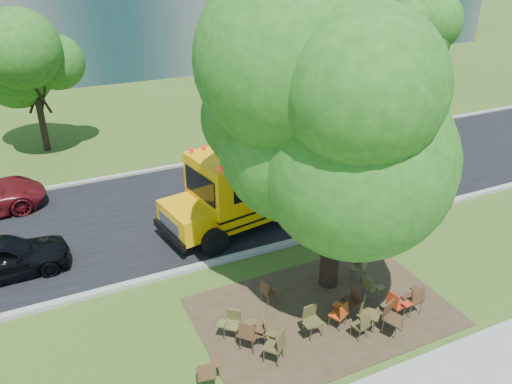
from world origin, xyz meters
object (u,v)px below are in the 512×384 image
chair_13 (360,266)px  school_bus (315,162)px  main_tree (342,112)px  chair_2 (276,343)px  chair_0 (207,372)px  chair_6 (351,298)px  chair_7 (396,303)px  chair_10 (268,290)px  chair_9 (232,321)px  chair_3 (311,318)px  chair_12 (371,286)px  chair_8 (259,328)px  chair_14 (392,316)px  chair_5 (367,311)px  chair_11 (340,312)px  chair_1 (250,333)px  black_car (1,258)px  chair_15 (415,297)px  chair_4 (362,324)px

chair_13 → school_bus: bearing=42.0°
main_tree → chair_2: 6.05m
chair_0 → chair_6: size_ratio=1.04×
school_bus → main_tree: bearing=-126.1°
chair_7 → chair_10: 3.56m
chair_9 → chair_3: bearing=-161.6°
chair_6 → main_tree: bearing=-16.3°
main_tree → chair_12: size_ratio=11.63×
chair_8 → chair_14: bearing=-92.3°
chair_5 → chair_11: 0.71m
chair_0 → chair_1: size_ratio=0.98×
chair_10 → black_car: (-6.86, 4.70, 0.19)m
chair_15 → chair_8: bearing=169.9°
chair_5 → chair_15: 1.54m
chair_13 → black_car: bearing=121.8°
school_bus → chair_10: 6.96m
chair_2 → black_car: bearing=91.3°
chair_0 → chair_5: size_ratio=0.96×
school_bus → chair_8: school_bus is taller
school_bus → chair_12: 6.57m
chair_7 → chair_9: chair_7 is taller
chair_1 → chair_8: bearing=62.3°
chair_13 → chair_9: bearing=155.9°
chair_8 → chair_9: (-0.53, 0.57, -0.02)m
chair_2 → chair_10: chair_2 is taller
chair_11 → main_tree: bearing=40.4°
chair_4 → chair_10: bearing=113.4°
chair_9 → chair_12: chair_9 is taller
chair_3 → chair_9: (-1.91, 0.83, -0.05)m
chair_3 → chair_14: bearing=153.7°
chair_3 → chair_8: chair_3 is taller
chair_11 → chair_12: size_ratio=1.06×
chair_3 → chair_12: chair_3 is taller
chair_12 → chair_1: bearing=-88.1°
chair_12 → chair_14: 1.42m
main_tree → chair_1: bearing=-155.6°
chair_13 → chair_2: bearing=174.2°
chair_3 → chair_13: chair_3 is taller
chair_7 → chair_3: bearing=-108.1°
chair_1 → chair_10: bearing=97.0°
chair_2 → chair_7: size_ratio=1.09×
chair_6 → black_car: (-8.76, 6.08, 0.15)m
school_bus → chair_10: bearing=-141.7°
chair_9 → chair_4: bearing=-164.3°
chair_2 → chair_8: (-0.13, 0.70, -0.05)m
chair_4 → chair_14: (0.81, -0.16, 0.10)m
chair_8 → main_tree: bearing=-48.7°
school_bus → chair_5: bearing=-120.1°
chair_7 → chair_13: (0.18, 1.90, -0.03)m
chair_9 → chair_11: bearing=-156.4°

